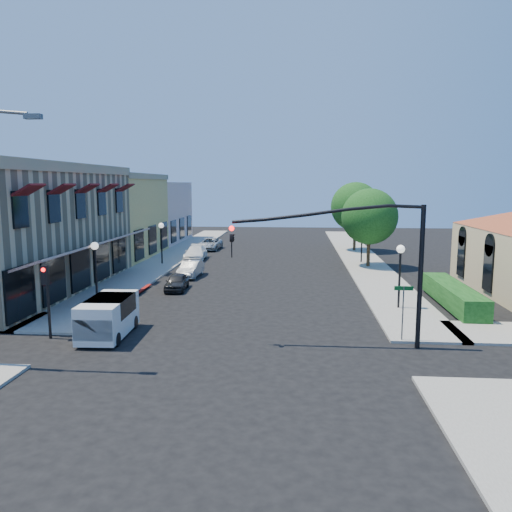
# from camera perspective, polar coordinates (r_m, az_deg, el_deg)

# --- Properties ---
(ground) EXTENTS (120.00, 120.00, 0.00)m
(ground) POSITION_cam_1_polar(r_m,az_deg,el_deg) (20.54, -3.76, -11.19)
(ground) COLOR black
(ground) RESTS_ON ground
(sidewalk_left) EXTENTS (3.50, 50.00, 0.12)m
(sidewalk_left) POSITION_cam_1_polar(r_m,az_deg,el_deg) (48.08, -9.40, 0.04)
(sidewalk_left) COLOR gray
(sidewalk_left) RESTS_ON ground
(sidewalk_right) EXTENTS (3.50, 50.00, 0.12)m
(sidewalk_right) POSITION_cam_1_polar(r_m,az_deg,el_deg) (47.02, 11.77, -0.20)
(sidewalk_right) COLOR gray
(sidewalk_right) RESTS_ON ground
(curb_red_strip) EXTENTS (0.25, 10.00, 0.06)m
(curb_red_strip) POSITION_cam_1_polar(r_m,az_deg,el_deg) (29.66, -14.81, -5.34)
(curb_red_strip) COLOR maroon
(curb_red_strip) RESTS_ON ground
(corner_brick_building) EXTENTS (11.77, 18.20, 8.10)m
(corner_brick_building) POSITION_cam_1_polar(r_m,az_deg,el_deg) (35.40, -26.59, 2.80)
(corner_brick_building) COLOR tan
(corner_brick_building) RESTS_ON ground
(yellow_stucco_building) EXTENTS (10.00, 12.00, 7.60)m
(yellow_stucco_building) POSITION_cam_1_polar(r_m,az_deg,el_deg) (48.85, -17.51, 4.31)
(yellow_stucco_building) COLOR tan
(yellow_stucco_building) RESTS_ON ground
(pink_stucco_building) EXTENTS (10.00, 12.00, 7.00)m
(pink_stucco_building) POSITION_cam_1_polar(r_m,az_deg,el_deg) (60.13, -13.20, 4.86)
(pink_stucco_building) COLOR #C4A194
(pink_stucco_building) RESTS_ON ground
(hedge) EXTENTS (1.40, 8.00, 1.10)m
(hedge) POSITION_cam_1_polar(r_m,az_deg,el_deg) (30.28, 21.54, -5.37)
(hedge) COLOR #113E12
(hedge) RESTS_ON ground
(street_tree_a) EXTENTS (4.56, 4.56, 6.48)m
(street_tree_a) POSITION_cam_1_polar(r_m,az_deg,el_deg) (41.66, 12.85, 4.42)
(street_tree_a) COLOR #392817
(street_tree_a) RESTS_ON ground
(street_tree_b) EXTENTS (4.94, 4.94, 7.02)m
(street_tree_b) POSITION_cam_1_polar(r_m,az_deg,el_deg) (51.55, 11.29, 5.55)
(street_tree_b) COLOR #392817
(street_tree_b) RESTS_ON ground
(signal_mast_arm) EXTENTS (8.01, 0.39, 6.00)m
(signal_mast_arm) POSITION_cam_1_polar(r_m,az_deg,el_deg) (21.04, 12.74, 0.56)
(signal_mast_arm) COLOR black
(signal_mast_arm) RESTS_ON ground
(secondary_signal) EXTENTS (0.28, 0.42, 3.32)m
(secondary_signal) POSITION_cam_1_polar(r_m,az_deg,el_deg) (23.70, -22.83, -3.38)
(secondary_signal) COLOR black
(secondary_signal) RESTS_ON ground
(street_name_sign) EXTENTS (0.80, 0.06, 2.50)m
(street_name_sign) POSITION_cam_1_polar(r_m,az_deg,el_deg) (22.44, 16.47, -5.31)
(street_name_sign) COLOR #595B5E
(street_name_sign) RESTS_ON ground
(lamppost_left_near) EXTENTS (0.44, 0.44, 3.57)m
(lamppost_left_near) POSITION_cam_1_polar(r_m,az_deg,el_deg) (29.73, -17.91, -0.07)
(lamppost_left_near) COLOR black
(lamppost_left_near) RESTS_ON ground
(lamppost_left_far) EXTENTS (0.44, 0.44, 3.57)m
(lamppost_left_far) POSITION_cam_1_polar(r_m,az_deg,el_deg) (42.90, -10.77, 2.63)
(lamppost_left_far) COLOR black
(lamppost_left_far) RESTS_ON ground
(lamppost_right_near) EXTENTS (0.44, 0.44, 3.57)m
(lamppost_right_near) POSITION_cam_1_polar(r_m,az_deg,el_deg) (28.03, 16.16, -0.48)
(lamppost_right_near) COLOR black
(lamppost_right_near) RESTS_ON ground
(lamppost_right_far) EXTENTS (0.44, 0.44, 3.57)m
(lamppost_right_far) POSITION_cam_1_polar(r_m,az_deg,el_deg) (43.71, 12.03, 2.70)
(lamppost_right_far) COLOR black
(lamppost_right_far) RESTS_ON ground
(white_van) EXTENTS (1.89, 4.02, 1.75)m
(white_van) POSITION_cam_1_polar(r_m,az_deg,el_deg) (23.45, -16.56, -6.46)
(white_van) COLOR silver
(white_van) RESTS_ON ground
(parked_car_a) EXTENTS (1.43, 3.22, 1.08)m
(parked_car_a) POSITION_cam_1_polar(r_m,az_deg,el_deg) (32.70, -9.04, -2.95)
(parked_car_a) COLOR black
(parked_car_a) RESTS_ON ground
(parked_car_b) EXTENTS (1.44, 3.65, 1.18)m
(parked_car_b) POSITION_cam_1_polar(r_m,az_deg,el_deg) (37.17, -7.48, -1.48)
(parked_car_b) COLOR #A9ACAF
(parked_car_b) RESTS_ON ground
(parked_car_c) EXTENTS (1.93, 4.36, 1.25)m
(parked_car_c) POSITION_cam_1_polar(r_m,az_deg,el_deg) (45.51, -6.91, 0.35)
(parked_car_c) COLOR white
(parked_car_c) RESTS_ON ground
(parked_car_d) EXTENTS (2.31, 4.52, 1.22)m
(parked_car_d) POSITION_cam_1_polar(r_m,az_deg,el_deg) (52.32, -5.31, 1.39)
(parked_car_d) COLOR #B4B7B9
(parked_car_d) RESTS_ON ground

